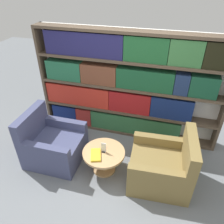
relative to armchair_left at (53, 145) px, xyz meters
name	(u,v)px	position (x,y,z in m)	size (l,w,h in m)	color
ground_plane	(108,179)	(1.06, -0.22, -0.30)	(14.00, 14.00, 0.00)	slate
bookshelf	(124,86)	(0.99, 1.11, 0.73)	(3.41, 0.30, 2.04)	silver
armchair_left	(53,145)	(0.00, 0.00, 0.00)	(0.91, 0.83, 0.91)	#42476B
armchair_right	(163,167)	(1.87, 0.00, 0.00)	(0.96, 0.88, 0.91)	olive
coffee_table	(104,157)	(0.94, -0.03, -0.01)	(0.68, 0.68, 0.41)	tan
table_sign	(104,148)	(0.94, -0.03, 0.18)	(0.08, 0.06, 0.18)	black
stray_book	(96,155)	(0.84, -0.14, 0.12)	(0.23, 0.31, 0.03)	gold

